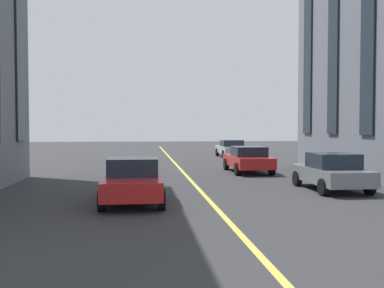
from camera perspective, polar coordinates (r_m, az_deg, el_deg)
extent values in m
cube|color=#D8C64C|center=(15.15, 1.71, -6.78)|extent=(80.00, 0.16, 0.01)
cube|color=#B21E1E|center=(23.19, 7.25, -2.22)|extent=(4.40, 1.80, 0.55)
cube|color=#19232D|center=(22.94, 7.39, -0.95)|extent=(1.85, 1.58, 0.50)
cylinder|color=black|center=(24.44, 4.47, -2.63)|extent=(0.64, 0.22, 0.64)
cylinder|color=black|center=(24.83, 8.39, -2.58)|extent=(0.64, 0.22, 0.64)
cylinder|color=black|center=(21.61, 5.94, -3.27)|extent=(0.64, 0.22, 0.64)
cylinder|color=black|center=(22.05, 10.33, -3.18)|extent=(0.64, 0.22, 0.64)
cube|color=slate|center=(17.28, 17.62, -3.86)|extent=(3.90, 1.75, 0.55)
cube|color=#19232D|center=(17.06, 17.91, -2.09)|extent=(1.64, 1.54, 0.55)
cylinder|color=black|center=(18.19, 13.52, -4.40)|extent=(0.60, 0.21, 0.60)
cylinder|color=black|center=(18.82, 18.35, -4.23)|extent=(0.60, 0.21, 0.60)
cylinder|color=black|center=(15.81, 16.73, -5.41)|extent=(0.60, 0.21, 0.60)
cylinder|color=black|center=(16.54, 22.11, -5.14)|extent=(0.60, 0.21, 0.60)
cube|color=#B7BABF|center=(35.06, 5.11, -0.74)|extent=(4.40, 1.80, 0.55)
cube|color=#19232D|center=(34.82, 5.18, 0.10)|extent=(1.85, 1.58, 0.50)
cylinder|color=black|center=(36.33, 3.31, -1.07)|extent=(0.64, 0.22, 0.64)
cylinder|color=black|center=(36.67, 5.97, -1.05)|extent=(0.64, 0.22, 0.64)
cylinder|color=black|center=(33.48, 4.16, -1.34)|extent=(0.64, 0.22, 0.64)
cylinder|color=black|center=(33.84, 7.03, -1.32)|extent=(0.64, 0.22, 0.64)
cube|color=#B21E1E|center=(13.82, -7.72, -5.26)|extent=(3.90, 1.75, 0.55)
cube|color=#19232D|center=(13.96, -7.72, -2.92)|extent=(1.64, 1.54, 0.55)
cylinder|color=black|center=(12.60, -3.99, -7.23)|extent=(0.60, 0.21, 0.60)
cylinder|color=black|center=(12.64, -11.68, -7.24)|extent=(0.60, 0.21, 0.60)
cylinder|color=black|center=(15.14, -4.42, -5.65)|extent=(0.60, 0.21, 0.60)
cylinder|color=black|center=(15.18, -10.80, -5.67)|extent=(0.60, 0.21, 0.60)
cube|color=#19232D|center=(21.05, -21.59, 13.55)|extent=(1.10, 0.10, 9.60)
cube|color=#19232D|center=(20.90, 21.99, 16.29)|extent=(1.10, 0.10, 10.99)
cube|color=#19232D|center=(23.88, 17.96, 14.53)|extent=(1.10, 0.10, 10.99)
cube|color=#19232D|center=(26.96, 14.88, 13.11)|extent=(1.10, 0.10, 10.99)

